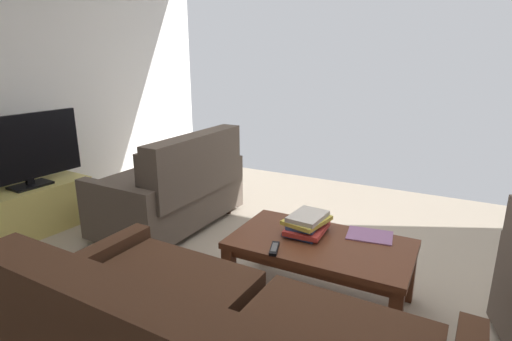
% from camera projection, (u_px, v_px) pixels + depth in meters
% --- Properties ---
extents(ground_plane, '(5.50, 4.96, 0.01)m').
position_uv_depth(ground_plane, '(302.00, 293.00, 2.69)').
color(ground_plane, tan).
extents(wall_right, '(0.12, 4.96, 2.87)m').
position_uv_depth(wall_right, '(12.00, 65.00, 3.52)').
color(wall_right, white).
rests_on(wall_right, ground).
extents(loveseat_near, '(0.83, 1.35, 0.88)m').
position_uv_depth(loveseat_near, '(175.00, 188.00, 3.63)').
color(loveseat_near, black).
rests_on(loveseat_near, ground).
extents(coffee_table, '(1.10, 0.62, 0.42)m').
position_uv_depth(coffee_table, '(320.00, 251.00, 2.52)').
color(coffee_table, brown).
rests_on(coffee_table, ground).
extents(tv_stand, '(0.46, 0.96, 0.43)m').
position_uv_depth(tv_stand, '(34.00, 209.00, 3.56)').
color(tv_stand, '#D8C666').
rests_on(tv_stand, ground).
extents(flat_tv, '(0.22, 0.97, 0.63)m').
position_uv_depth(flat_tv, '(25.00, 150.00, 3.41)').
color(flat_tv, black).
rests_on(flat_tv, tv_stand).
extents(book_stack, '(0.27, 0.33, 0.13)m').
position_uv_depth(book_stack, '(307.00, 224.00, 2.60)').
color(book_stack, '#385693').
rests_on(book_stack, coffee_table).
extents(tv_remote, '(0.09, 0.17, 0.02)m').
position_uv_depth(tv_remote, '(274.00, 249.00, 2.39)').
color(tv_remote, black).
rests_on(tv_remote, coffee_table).
extents(loose_magazine, '(0.30, 0.24, 0.01)m').
position_uv_depth(loose_magazine, '(370.00, 235.00, 2.57)').
color(loose_magazine, '#996699').
rests_on(loose_magazine, coffee_table).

